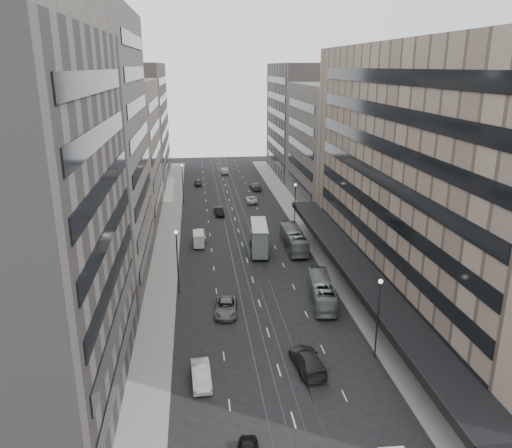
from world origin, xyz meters
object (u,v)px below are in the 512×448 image
sedan_1 (201,375)px  sedan_2 (226,307)px  bus_far (294,239)px  panel_van (199,239)px  double_decker (259,237)px  bus_near (321,291)px

sedan_1 → sedan_2: sedan_1 is taller
bus_far → panel_van: size_ratio=3.03×
panel_van → bus_far: bearing=-11.1°
double_decker → bus_far: bearing=16.9°
bus_far → double_decker: (-5.60, -1.18, 0.89)m
bus_far → panel_van: bus_far is taller
bus_near → panel_van: 25.74m
sedan_2 → bus_far: bearing=65.7°
double_decker → panel_van: double_decker is taller
bus_far → panel_van: (-14.73, 2.63, -0.29)m
bus_near → bus_far: bearing=-83.4°
double_decker → sedan_2: double_decker is taller
sedan_2 → bus_near: bearing=14.0°
bus_far → bus_near: bearing=89.8°
bus_near → panel_van: size_ratio=2.74×
bus_far → sedan_1: size_ratio=2.40×
double_decker → sedan_2: bearing=-103.4°
panel_van → sedan_2: (2.78, -22.90, -0.54)m
bus_near → sedan_1: bus_near is taller
sedan_1 → sedan_2: (3.11, 12.90, -0.03)m
bus_near → sedan_1: 20.70m
panel_van → sedan_1: bearing=-91.5°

